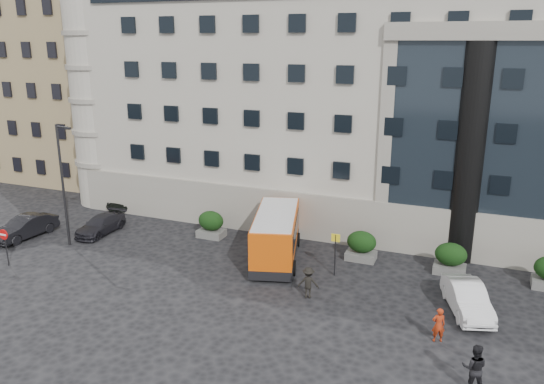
# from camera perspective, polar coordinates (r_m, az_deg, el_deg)

# --- Properties ---
(ground) EXTENTS (120.00, 120.00, 0.00)m
(ground) POSITION_cam_1_polar(r_m,az_deg,el_deg) (28.74, -6.89, -11.06)
(ground) COLOR black
(ground) RESTS_ON ground
(civic_building) EXTENTS (44.00, 24.00, 18.00)m
(civic_building) POSITION_cam_1_polar(r_m,az_deg,el_deg) (44.93, 13.65, 10.50)
(civic_building) COLOR #A8A194
(civic_building) RESTS_ON ground
(entrance_column) EXTENTS (1.80, 1.80, 13.00)m
(entrance_column) POSITION_cam_1_polar(r_m,az_deg,el_deg) (33.21, 20.50, 3.69)
(entrance_column) COLOR black
(entrance_column) RESTS_ON ground
(apartment_near) EXTENTS (14.00, 14.00, 20.00)m
(apartment_near) POSITION_cam_1_polar(r_m,az_deg,el_deg) (56.01, -19.34, 12.12)
(apartment_near) COLOR #978258
(apartment_near) RESTS_ON ground
(apartment_far) EXTENTS (13.00, 13.00, 22.00)m
(apartment_far) POSITION_cam_1_polar(r_m,az_deg,el_deg) (72.15, -11.69, 14.18)
(apartment_far) COLOR brown
(apartment_far) RESTS_ON ground
(hedge_a) EXTENTS (1.80, 1.26, 1.84)m
(hedge_a) POSITION_cam_1_polar(r_m,az_deg,el_deg) (36.43, -6.58, -3.45)
(hedge_a) COLOR #535350
(hedge_a) RESTS_ON ground
(hedge_b) EXTENTS (1.80, 1.26, 1.84)m
(hedge_b) POSITION_cam_1_polar(r_m,az_deg,el_deg) (34.37, 1.10, -4.56)
(hedge_b) COLOR #535350
(hedge_b) RESTS_ON ground
(hedge_c) EXTENTS (1.80, 1.26, 1.84)m
(hedge_c) POSITION_cam_1_polar(r_m,az_deg,el_deg) (33.01, 9.60, -5.69)
(hedge_c) COLOR #535350
(hedge_c) RESTS_ON ground
(hedge_d) EXTENTS (1.80, 1.26, 1.84)m
(hedge_d) POSITION_cam_1_polar(r_m,az_deg,el_deg) (32.43, 18.65, -6.76)
(hedge_d) COLOR #535350
(hedge_d) RESTS_ON ground
(street_lamp) EXTENTS (1.16, 0.18, 8.00)m
(street_lamp) POSITION_cam_1_polar(r_m,az_deg,el_deg) (36.30, -21.54, 1.11)
(street_lamp) COLOR #262628
(street_lamp) RESTS_ON ground
(bus_stop_sign) EXTENTS (0.50, 0.08, 2.52)m
(bus_stop_sign) POSITION_cam_1_polar(r_m,az_deg,el_deg) (30.37, 6.83, -5.92)
(bus_stop_sign) COLOR #262628
(bus_stop_sign) RESTS_ON ground
(no_entry_sign) EXTENTS (0.64, 0.16, 2.32)m
(no_entry_sign) POSITION_cam_1_polar(r_m,az_deg,el_deg) (35.18, -26.82, -4.63)
(no_entry_sign) COLOR #262628
(no_entry_sign) RESTS_ON ground
(minibus) EXTENTS (4.33, 7.47, 2.95)m
(minibus) POSITION_cam_1_polar(r_m,az_deg,el_deg) (32.40, 0.43, -4.56)
(minibus) COLOR #CF4C09
(minibus) RESTS_ON ground
(red_truck) EXTENTS (3.10, 5.52, 2.82)m
(red_truck) POSITION_cam_1_polar(r_m,az_deg,el_deg) (48.01, -11.68, 1.78)
(red_truck) COLOR maroon
(red_truck) RESTS_ON ground
(parked_car_b) EXTENTS (1.98, 4.63, 1.48)m
(parked_car_b) POSITION_cam_1_polar(r_m,az_deg,el_deg) (39.91, -25.02, -3.44)
(parked_car_b) COLOR black
(parked_car_b) RESTS_ON ground
(parked_car_c) EXTENTS (1.79, 4.25, 1.23)m
(parked_car_c) POSITION_cam_1_polar(r_m,az_deg,el_deg) (38.88, -17.94, -3.37)
(parked_car_c) COLOR black
(parked_car_c) RESTS_ON ground
(parked_car_d) EXTENTS (2.54, 4.62, 1.23)m
(parked_car_d) POSITION_cam_1_polar(r_m,az_deg,el_deg) (44.43, -15.17, -0.72)
(parked_car_d) COLOR black
(parked_car_d) RESTS_ON ground
(white_taxi) EXTENTS (2.92, 4.75, 1.48)m
(white_taxi) POSITION_cam_1_polar(r_m,az_deg,el_deg) (28.42, 20.25, -10.68)
(white_taxi) COLOR white
(white_taxi) RESTS_ON ground
(pedestrian_a) EXTENTS (0.70, 0.58, 1.63)m
(pedestrian_a) POSITION_cam_1_polar(r_m,az_deg,el_deg) (25.46, 17.47, -13.48)
(pedestrian_a) COLOR #A72C10
(pedestrian_a) RESTS_ON ground
(pedestrian_b) EXTENTS (0.99, 0.79, 1.96)m
(pedestrian_b) POSITION_cam_1_polar(r_m,az_deg,el_deg) (22.71, 20.93, -17.25)
(pedestrian_b) COLOR black
(pedestrian_b) RESTS_ON ground
(pedestrian_c) EXTENTS (1.21, 0.85, 1.70)m
(pedestrian_c) POSITION_cam_1_polar(r_m,az_deg,el_deg) (28.10, 3.93, -9.70)
(pedestrian_c) COLOR black
(pedestrian_c) RESTS_ON ground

